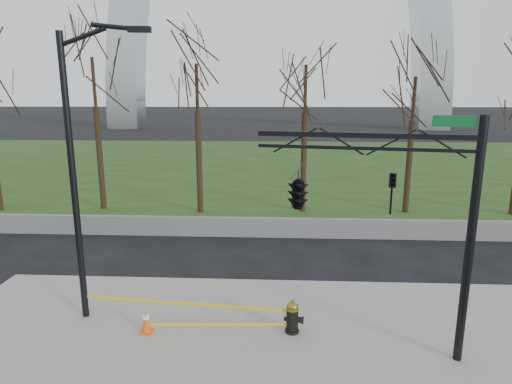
{
  "coord_description": "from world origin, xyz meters",
  "views": [
    {
      "loc": [
        0.38,
        -10.92,
        6.39
      ],
      "look_at": [
        -0.26,
        2.0,
        3.47
      ],
      "focal_mm": 30.01,
      "sensor_mm": 36.0,
      "label": 1
    }
  ],
  "objects_px": {
    "fire_hydrant": "(293,317)",
    "traffic_cone": "(146,321)",
    "traffic_signal_mast": "(329,191)",
    "street_light": "(80,160)"
  },
  "relations": [
    {
      "from": "fire_hydrant",
      "to": "traffic_cone",
      "type": "xyz_separation_m",
      "value": [
        -3.97,
        -0.2,
        -0.11
      ]
    },
    {
      "from": "traffic_cone",
      "to": "traffic_signal_mast",
      "type": "xyz_separation_m",
      "value": [
        4.77,
        -0.21,
        3.73
      ]
    },
    {
      "from": "street_light",
      "to": "traffic_signal_mast",
      "type": "bearing_deg",
      "value": -16.26
    },
    {
      "from": "traffic_signal_mast",
      "to": "street_light",
      "type": "bearing_deg",
      "value": -178.07
    },
    {
      "from": "fire_hydrant",
      "to": "traffic_cone",
      "type": "bearing_deg",
      "value": -164.34
    },
    {
      "from": "fire_hydrant",
      "to": "street_light",
      "type": "bearing_deg",
      "value": -173.34
    },
    {
      "from": "fire_hydrant",
      "to": "street_light",
      "type": "relative_size",
      "value": 0.12
    },
    {
      "from": "traffic_signal_mast",
      "to": "traffic_cone",
      "type": "bearing_deg",
      "value": -171.71
    },
    {
      "from": "traffic_cone",
      "to": "traffic_signal_mast",
      "type": "bearing_deg",
      "value": -2.56
    },
    {
      "from": "traffic_cone",
      "to": "traffic_signal_mast",
      "type": "distance_m",
      "value": 6.06
    }
  ]
}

